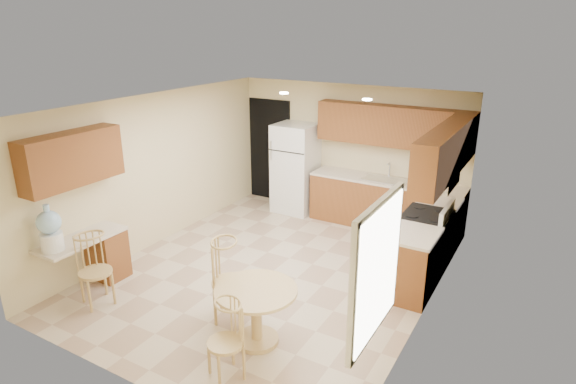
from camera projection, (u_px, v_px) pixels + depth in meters
The scene contains 30 objects.
floor at pixel (273, 271), 7.23m from camera, with size 5.50×5.50×0.00m, color tan.
ceiling at pixel (271, 105), 6.41m from camera, with size 4.50×5.50×0.02m, color white.
wall_back at pixel (349, 151), 9.07m from camera, with size 4.50×0.02×2.50m, color beige.
wall_front at pixel (119, 276), 4.57m from camera, with size 4.50×0.02×2.50m, color beige.
wall_left at pixel (155, 170), 7.88m from camera, with size 0.02×5.50×2.50m, color beige.
wall_right at pixel (431, 224), 5.76m from camera, with size 0.02×5.50×2.50m, color beige.
doorway at pixel (270, 150), 9.95m from camera, with size 0.90×0.02×2.10m, color black.
base_cab_back at pixel (385, 205), 8.68m from camera, with size 2.75×0.60×0.87m, color brown.
counter_back at pixel (387, 181), 8.53m from camera, with size 2.75×0.63×0.04m, color beige.
base_cab_right_a at pixel (437, 228), 7.69m from camera, with size 0.60×0.59×0.87m, color brown.
counter_right_a at pixel (440, 202), 7.54m from camera, with size 0.63×0.59×0.04m, color beige.
base_cab_right_b at pixel (411, 265), 6.50m from camera, with size 0.60×0.80×0.87m, color brown.
counter_right_b at pixel (413, 235), 6.35m from camera, with size 0.63×0.80×0.04m, color beige.
upper_cab_back at pixel (393, 126), 8.32m from camera, with size 2.75×0.33×0.70m, color brown.
upper_cab_right at pixel (446, 152), 6.63m from camera, with size 0.33×2.42×0.70m, color brown.
upper_cab_left at pixel (72, 159), 6.30m from camera, with size 0.33×1.40×0.70m, color brown.
sink at pixel (385, 179), 8.53m from camera, with size 0.78×0.44×0.01m, color silver.
range_hood at pixel (436, 181), 6.79m from camera, with size 0.50×0.76×0.14m, color silver.
desk_pedestal at pixel (108, 254), 6.98m from camera, with size 0.48×0.42×0.72m, color brown.
desk_top at pixel (82, 239), 6.54m from camera, with size 0.50×1.20×0.04m, color beige.
window at pixel (377, 270), 4.17m from camera, with size 0.06×1.12×1.30m.
can_light_a at pixel (284, 93), 7.63m from camera, with size 0.14×0.14×0.02m, color white.
can_light_b at pixel (367, 100), 6.97m from camera, with size 0.14×0.14×0.02m, color white.
refrigerator at pixel (296, 168), 9.36m from camera, with size 0.77×0.74×1.73m.
stove at pixel (424, 241), 7.13m from camera, with size 0.65×0.76×1.09m.
dining_table at pixel (256, 308), 5.49m from camera, with size 0.95×0.95×0.70m.
chair_table_a at pixel (225, 276), 5.81m from camera, with size 0.47×0.60×1.05m.
chair_table_b at pixel (220, 338), 4.84m from camera, with size 0.39×0.44×0.87m.
chair_desk at pixel (88, 266), 6.15m from camera, with size 0.43×0.55×0.97m.
water_crock at pixel (50, 230), 6.10m from camera, with size 0.30×0.30×0.62m.
Camera 1 is at (3.42, -5.46, 3.52)m, focal length 30.00 mm.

